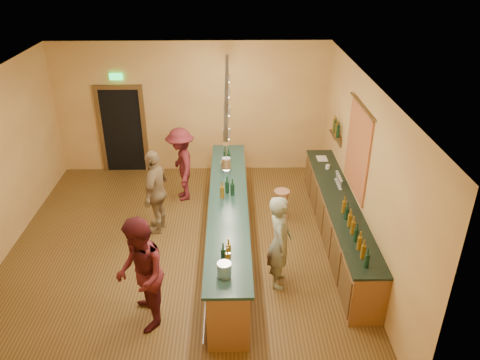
{
  "coord_description": "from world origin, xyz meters",
  "views": [
    {
      "loc": [
        0.95,
        -7.28,
        5.26
      ],
      "look_at": [
        1.1,
        0.2,
        1.37
      ],
      "focal_mm": 35.0,
      "sensor_mm": 36.0,
      "label": 1
    }
  ],
  "objects_px": {
    "customer_a": "(140,275)",
    "bar_stool": "(282,197)",
    "back_counter": "(338,221)",
    "customer_b": "(156,192)",
    "bartender": "(280,242)",
    "tasting_bar": "(228,222)",
    "customer_c": "(181,164)"
  },
  "relations": [
    {
      "from": "tasting_bar",
      "to": "customer_b",
      "type": "bearing_deg",
      "value": 153.17
    },
    {
      "from": "customer_a",
      "to": "customer_c",
      "type": "height_order",
      "value": "customer_a"
    },
    {
      "from": "bartender",
      "to": "customer_b",
      "type": "xyz_separation_m",
      "value": [
        -2.25,
        1.7,
        0.03
      ]
    },
    {
      "from": "back_counter",
      "to": "customer_b",
      "type": "relative_size",
      "value": 2.62
    },
    {
      "from": "customer_c",
      "to": "customer_a",
      "type": "bearing_deg",
      "value": -17.3
    },
    {
      "from": "back_counter",
      "to": "bar_stool",
      "type": "relative_size",
      "value": 6.83
    },
    {
      "from": "customer_b",
      "to": "bar_stool",
      "type": "bearing_deg",
      "value": 109.67
    },
    {
      "from": "customer_a",
      "to": "customer_b",
      "type": "distance_m",
      "value": 2.59
    },
    {
      "from": "back_counter",
      "to": "bartender",
      "type": "distance_m",
      "value": 1.74
    },
    {
      "from": "customer_b",
      "to": "bar_stool",
      "type": "relative_size",
      "value": 2.6
    },
    {
      "from": "bartender",
      "to": "customer_a",
      "type": "relative_size",
      "value": 0.92
    },
    {
      "from": "tasting_bar",
      "to": "bartender",
      "type": "distance_m",
      "value": 1.32
    },
    {
      "from": "customer_a",
      "to": "customer_c",
      "type": "relative_size",
      "value": 1.09
    },
    {
      "from": "customer_b",
      "to": "customer_c",
      "type": "relative_size",
      "value": 1.04
    },
    {
      "from": "customer_a",
      "to": "customer_b",
      "type": "height_order",
      "value": "customer_a"
    },
    {
      "from": "back_counter",
      "to": "customer_a",
      "type": "bearing_deg",
      "value": -148.46
    },
    {
      "from": "tasting_bar",
      "to": "customer_c",
      "type": "bearing_deg",
      "value": 117.48
    },
    {
      "from": "customer_a",
      "to": "bar_stool",
      "type": "distance_m",
      "value": 3.78
    },
    {
      "from": "back_counter",
      "to": "customer_c",
      "type": "xyz_separation_m",
      "value": [
        -3.12,
        1.81,
        0.35
      ]
    },
    {
      "from": "customer_b",
      "to": "tasting_bar",
      "type": "bearing_deg",
      "value": 75.13
    },
    {
      "from": "bartender",
      "to": "customer_b",
      "type": "distance_m",
      "value": 2.82
    },
    {
      "from": "bartender",
      "to": "customer_b",
      "type": "height_order",
      "value": "customer_b"
    },
    {
      "from": "customer_b",
      "to": "customer_c",
      "type": "xyz_separation_m",
      "value": [
        0.37,
        1.28,
        -0.03
      ]
    },
    {
      "from": "back_counter",
      "to": "customer_a",
      "type": "height_order",
      "value": "customer_a"
    },
    {
      "from": "bartender",
      "to": "customer_a",
      "type": "bearing_deg",
      "value": 115.96
    },
    {
      "from": "customer_a",
      "to": "bar_stool",
      "type": "height_order",
      "value": "customer_a"
    },
    {
      "from": "back_counter",
      "to": "customer_a",
      "type": "xyz_separation_m",
      "value": [
        -3.35,
        -2.06,
        0.43
      ]
    },
    {
      "from": "back_counter",
      "to": "bar_stool",
      "type": "bearing_deg",
      "value": 138.69
    },
    {
      "from": "back_counter",
      "to": "bar_stool",
      "type": "distance_m",
      "value": 1.32
    },
    {
      "from": "customer_a",
      "to": "customer_b",
      "type": "xyz_separation_m",
      "value": [
        -0.14,
        2.59,
        -0.05
      ]
    },
    {
      "from": "tasting_bar",
      "to": "customer_b",
      "type": "distance_m",
      "value": 1.6
    },
    {
      "from": "customer_c",
      "to": "bar_stool",
      "type": "xyz_separation_m",
      "value": [
        2.13,
        -0.94,
        -0.31
      ]
    }
  ]
}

